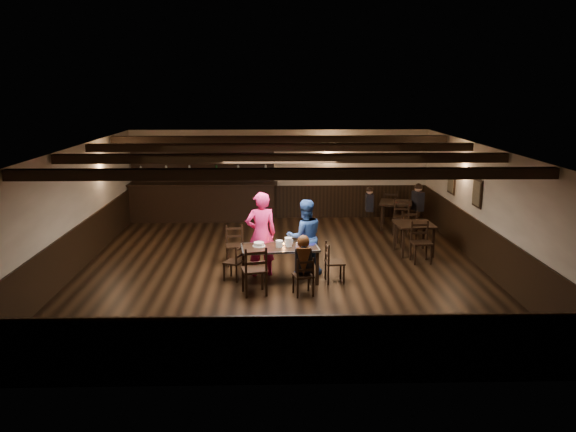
{
  "coord_description": "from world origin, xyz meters",
  "views": [
    {
      "loc": [
        -0.15,
        -11.94,
        3.99
      ],
      "look_at": [
        0.14,
        0.2,
        1.16
      ],
      "focal_mm": 35.0,
      "sensor_mm": 36.0,
      "label": 1
    }
  ],
  "objects_px": {
    "dining_table": "(280,250)",
    "chair_near_left": "(255,267)",
    "bar_counter": "(203,196)",
    "cake": "(259,244)",
    "man_blue": "(305,237)",
    "woman_pink": "(261,234)",
    "chair_near_right": "(304,273)"
  },
  "relations": [
    {
      "from": "dining_table",
      "to": "woman_pink",
      "type": "relative_size",
      "value": 0.91
    },
    {
      "from": "chair_near_right",
      "to": "bar_counter",
      "type": "distance_m",
      "value": 6.96
    },
    {
      "from": "chair_near_right",
      "to": "bar_counter",
      "type": "xyz_separation_m",
      "value": [
        -2.72,
        6.4,
        0.27
      ]
    },
    {
      "from": "dining_table",
      "to": "chair_near_left",
      "type": "distance_m",
      "value": 0.94
    },
    {
      "from": "cake",
      "to": "bar_counter",
      "type": "bearing_deg",
      "value": 108.36
    },
    {
      "from": "man_blue",
      "to": "woman_pink",
      "type": "bearing_deg",
      "value": -6.28
    },
    {
      "from": "dining_table",
      "to": "man_blue",
      "type": "xyz_separation_m",
      "value": [
        0.54,
        0.49,
        0.15
      ]
    },
    {
      "from": "dining_table",
      "to": "cake",
      "type": "height_order",
      "value": "cake"
    },
    {
      "from": "chair_near_right",
      "to": "bar_counter",
      "type": "bearing_deg",
      "value": 113.05
    },
    {
      "from": "man_blue",
      "to": "cake",
      "type": "relative_size",
      "value": 6.18
    },
    {
      "from": "bar_counter",
      "to": "chair_near_left",
      "type": "bearing_deg",
      "value": -74.37
    },
    {
      "from": "chair_near_left",
      "to": "bar_counter",
      "type": "relative_size",
      "value": 0.22
    },
    {
      "from": "chair_near_right",
      "to": "chair_near_left",
      "type": "bearing_deg",
      "value": 177.03
    },
    {
      "from": "woman_pink",
      "to": "chair_near_right",
      "type": "bearing_deg",
      "value": 110.78
    },
    {
      "from": "chair_near_right",
      "to": "woman_pink",
      "type": "distance_m",
      "value": 1.59
    },
    {
      "from": "woman_pink",
      "to": "bar_counter",
      "type": "xyz_separation_m",
      "value": [
        -1.87,
        5.14,
        -0.18
      ]
    },
    {
      "from": "chair_near_right",
      "to": "bar_counter",
      "type": "relative_size",
      "value": 0.18
    },
    {
      "from": "dining_table",
      "to": "cake",
      "type": "relative_size",
      "value": 6.23
    },
    {
      "from": "chair_near_left",
      "to": "man_blue",
      "type": "relative_size",
      "value": 0.6
    },
    {
      "from": "dining_table",
      "to": "chair_near_left",
      "type": "height_order",
      "value": "chair_near_left"
    },
    {
      "from": "chair_near_left",
      "to": "man_blue",
      "type": "bearing_deg",
      "value": 51.6
    },
    {
      "from": "chair_near_right",
      "to": "man_blue",
      "type": "xyz_separation_m",
      "value": [
        0.08,
        1.34,
        0.36
      ]
    },
    {
      "from": "woman_pink",
      "to": "dining_table",
      "type": "bearing_deg",
      "value": 120.38
    },
    {
      "from": "cake",
      "to": "dining_table",
      "type": "bearing_deg",
      "value": -5.01
    },
    {
      "from": "woman_pink",
      "to": "bar_counter",
      "type": "distance_m",
      "value": 5.47
    },
    {
      "from": "cake",
      "to": "bar_counter",
      "type": "xyz_separation_m",
      "value": [
        -1.83,
        5.51,
        -0.06
      ]
    },
    {
      "from": "dining_table",
      "to": "woman_pink",
      "type": "height_order",
      "value": "woman_pink"
    },
    {
      "from": "dining_table",
      "to": "man_blue",
      "type": "relative_size",
      "value": 1.01
    },
    {
      "from": "chair_near_left",
      "to": "chair_near_right",
      "type": "bearing_deg",
      "value": -2.97
    },
    {
      "from": "cake",
      "to": "chair_near_right",
      "type": "bearing_deg",
      "value": -44.86
    },
    {
      "from": "chair_near_right",
      "to": "bar_counter",
      "type": "height_order",
      "value": "bar_counter"
    },
    {
      "from": "man_blue",
      "to": "cake",
      "type": "xyz_separation_m",
      "value": [
        -0.97,
        -0.45,
        -0.03
      ]
    }
  ]
}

